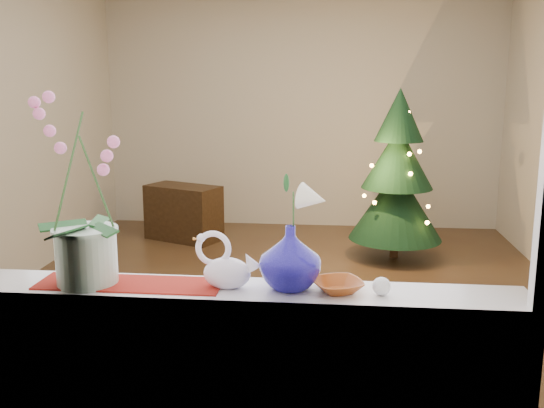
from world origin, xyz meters
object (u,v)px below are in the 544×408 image
Objects in this scene: swan at (227,261)px; side_table at (184,213)px; xmas_tree at (397,175)px; orchid_pot at (82,191)px; paperweight at (381,286)px; amber_dish at (338,287)px; blue_vase at (290,253)px.

swan reaches higher than side_table.
orchid_pot is at bearing -112.72° from xmas_tree.
xmas_tree reaches higher than paperweight.
swan is at bearing 179.55° from amber_dish.
swan reaches higher than amber_dish.
swan is at bearing -175.92° from blue_vase.
side_table is (-1.61, 4.07, -0.65)m from amber_dish.
xmas_tree is at bearing 67.28° from orchid_pot.
blue_vase is 0.35m from paperweight.
orchid_pot is 2.63× the size of blue_vase.
blue_vase is at bearing -101.79° from xmas_tree.
side_table is (-1.20, 4.06, -0.73)m from swan.
swan is at bearing 177.71° from paperweight.
orchid_pot is 0.45× the size of xmas_tree.
side_table is at bearing 119.83° from swan.
orchid_pot is 1.15m from paperweight.
orchid_pot reaches higher than side_table.
orchid_pot is at bearing -178.00° from blue_vase.
amber_dish is at bearing 12.94° from swan.
amber_dish is 3.67m from xmas_tree.
xmas_tree is (0.57, 3.62, -0.13)m from amber_dish.
swan is at bearing -49.63° from side_table.
blue_vase is at bearing 173.56° from amber_dish.
xmas_tree is (1.52, 3.62, -0.47)m from orchid_pot.
swan is 0.57m from paperweight.
paperweight is 0.09× the size of side_table.
amber_dish is (0.41, -0.00, -0.08)m from swan.
xmas_tree is 2.07× the size of side_table.
orchid_pot reaches higher than swan.
paperweight is at bearing 11.11° from swan.
blue_vase reaches higher than amber_dish.
orchid_pot reaches higher than amber_dish.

